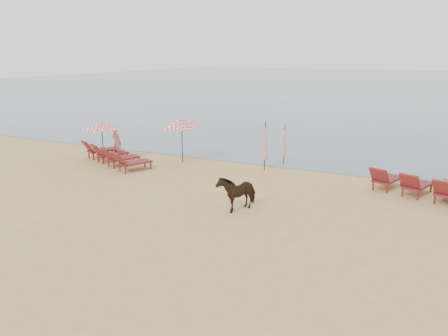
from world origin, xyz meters
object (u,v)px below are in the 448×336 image
object	(u,v)px
lounger_cluster_left	(113,155)
umbrella_closed_left	(284,140)
beachgoer_left	(117,143)
cow	(237,192)
umbrella_open_left_b	(182,122)
lounger_cluster_right	(431,187)
umbrella_open_left_a	(102,125)
umbrella_closed_right	(265,140)

from	to	relation	value
lounger_cluster_left	umbrella_closed_left	size ratio (longest dim) A/B	2.32
umbrella_closed_left	beachgoer_left	xyz separation A→B (m)	(-8.25, -2.59, -0.38)
beachgoer_left	cow	bearing A→B (deg)	163.23
umbrella_open_left_b	cow	size ratio (longest dim) A/B	1.58
umbrella_open_left_b	cow	xyz separation A→B (m)	(5.27, -5.06, -1.41)
cow	beachgoer_left	distance (m)	9.76
cow	beachgoer_left	world-z (taller)	beachgoer_left
lounger_cluster_right	cow	xyz separation A→B (m)	(-6.18, -4.10, 0.15)
lounger_cluster_left	beachgoer_left	size ratio (longest dim) A/B	2.73
umbrella_closed_left	umbrella_open_left_a	bearing A→B (deg)	-158.12
umbrella_closed_left	umbrella_closed_right	distance (m)	1.63
umbrella_open_left_b	beachgoer_left	distance (m)	3.77
lounger_cluster_right	umbrella_open_left_b	world-z (taller)	umbrella_open_left_b
lounger_cluster_left	umbrella_closed_left	distance (m)	8.51
lounger_cluster_left	beachgoer_left	xyz separation A→B (m)	(-0.58, 1.02, 0.38)
lounger_cluster_left	umbrella_closed_right	distance (m)	7.59
lounger_cluster_left	umbrella_open_left_a	bearing A→B (deg)	-169.66
lounger_cluster_right	beachgoer_left	world-z (taller)	beachgoer_left
lounger_cluster_left	lounger_cluster_right	size ratio (longest dim) A/B	0.99
umbrella_open_left_a	umbrella_closed_right	size ratio (longest dim) A/B	0.88
lounger_cluster_left	lounger_cluster_right	bearing A→B (deg)	27.97
umbrella_closed_right	umbrella_open_left_a	bearing A→B (deg)	-167.03
umbrella_open_left_a	umbrella_closed_right	distance (m)	8.26
lounger_cluster_right	cow	bearing A→B (deg)	-127.58
lounger_cluster_right	beachgoer_left	distance (m)	14.95
umbrella_open_left_b	beachgoer_left	xyz separation A→B (m)	(-3.49, -0.78, -1.20)
umbrella_open_left_b	umbrella_closed_right	xyz separation A→B (m)	(4.32, 0.26, -0.60)
lounger_cluster_right	umbrella_closed_right	distance (m)	7.30
beachgoer_left	umbrella_open_left_a	bearing A→B (deg)	83.86
umbrella_closed_left	umbrella_open_left_b	bearing A→B (deg)	-159.14
lounger_cluster_right	umbrella_closed_left	size ratio (longest dim) A/B	2.35
lounger_cluster_left	umbrella_open_left_b	size ratio (longest dim) A/B	1.95
umbrella_closed_left	umbrella_closed_right	size ratio (longest dim) A/B	0.84
umbrella_open_left_b	umbrella_closed_left	distance (m)	5.16
umbrella_closed_right	beachgoer_left	bearing A→B (deg)	-172.41
umbrella_open_left_b	beachgoer_left	world-z (taller)	umbrella_open_left_b
lounger_cluster_right	cow	size ratio (longest dim) A/B	3.13
lounger_cluster_right	umbrella_closed_right	world-z (taller)	umbrella_closed_right
umbrella_open_left_b	umbrella_closed_right	size ratio (longest dim) A/B	1.00
lounger_cluster_right	umbrella_closed_left	bearing A→B (deg)	176.35
umbrella_open_left_a	umbrella_closed_right	world-z (taller)	umbrella_closed_right
umbrella_closed_left	cow	bearing A→B (deg)	-85.73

